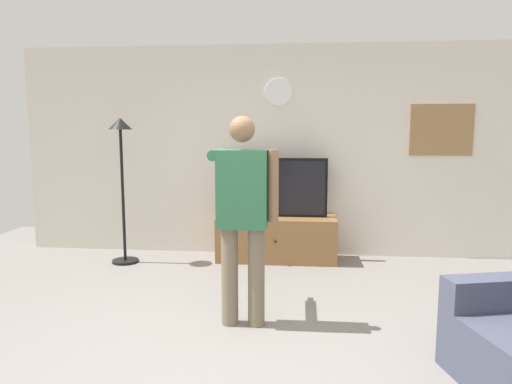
% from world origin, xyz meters
% --- Properties ---
extents(ground_plane, '(8.40, 8.40, 0.00)m').
position_xyz_m(ground_plane, '(0.00, 0.00, 0.00)').
color(ground_plane, gray).
extents(back_wall, '(6.40, 0.10, 2.70)m').
position_xyz_m(back_wall, '(0.00, 2.95, 1.35)').
color(back_wall, silver).
rests_on(back_wall, ground_plane).
extents(tv_stand, '(1.48, 0.56, 0.55)m').
position_xyz_m(tv_stand, '(0.18, 2.60, 0.27)').
color(tv_stand, olive).
rests_on(tv_stand, ground_plane).
extents(television, '(1.25, 0.07, 0.73)m').
position_xyz_m(television, '(0.18, 2.65, 0.92)').
color(television, black).
rests_on(television, tv_stand).
extents(wall_clock, '(0.34, 0.03, 0.34)m').
position_xyz_m(wall_clock, '(0.18, 2.89, 2.10)').
color(wall_clock, white).
extents(framed_picture, '(0.76, 0.04, 0.63)m').
position_xyz_m(framed_picture, '(2.20, 2.90, 1.63)').
color(framed_picture, '#997047').
extents(floor_lamp, '(0.32, 0.32, 1.77)m').
position_xyz_m(floor_lamp, '(-1.68, 2.30, 1.27)').
color(floor_lamp, black).
rests_on(floor_lamp, ground_plane).
extents(person_standing_nearer_lamp, '(0.59, 0.78, 1.74)m').
position_xyz_m(person_standing_nearer_lamp, '(0.00, 0.61, 0.99)').
color(person_standing_nearer_lamp, '#7A6B56').
rests_on(person_standing_nearer_lamp, ground_plane).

